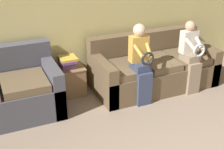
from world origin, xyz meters
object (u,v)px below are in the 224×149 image
Objects in this scene: couch_main at (153,68)px; side_shelf at (69,80)px; child_right_seated at (191,54)px; book_stack at (68,62)px; child_left_seated at (141,60)px; couch_side at (0,94)px.

couch_main is 1.40m from side_shelf.
child_right_seated is 3.96× the size of book_stack.
child_left_seated is at bearing 179.48° from child_right_seated.
child_left_seated is at bearing -139.66° from couch_main.
couch_side is at bearing -167.28° from book_stack.
child_left_seated is 0.90m from child_right_seated.
couch_side is 1.34× the size of child_left_seated.
couch_main is 1.77× the size of child_right_seated.
book_stack reaches higher than side_shelf.
couch_main reaches higher than book_stack.
child_right_seated is at bearing -40.94° from couch_main.
couch_main is at bearing -11.73° from book_stack.
couch_main is 4.37× the size of side_shelf.
child_right_seated reaches higher than side_shelf.
book_stack is (-0.01, 0.00, 0.31)m from side_shelf.
book_stack is at bearing 12.72° from couch_side.
book_stack is (-1.82, 0.67, -0.09)m from child_right_seated.
child_right_seated is at bearing -8.58° from couch_side.
child_right_seated is at bearing -0.52° from child_left_seated.
couch_main is 6.98× the size of book_stack.
couch_main is 1.42m from book_stack.
child_left_seated reaches higher than couch_main.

